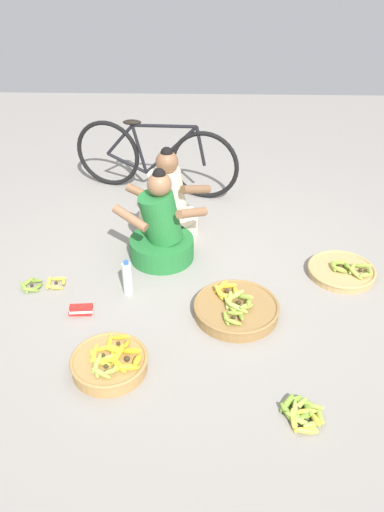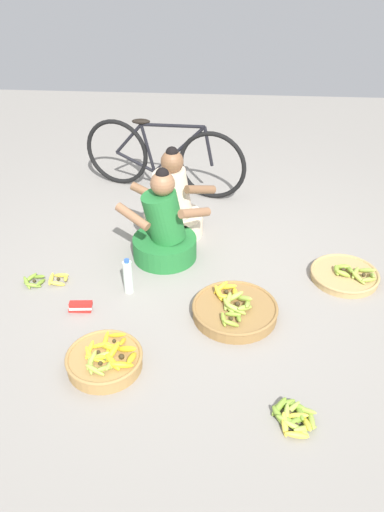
{
  "view_description": "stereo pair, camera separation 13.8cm",
  "coord_description": "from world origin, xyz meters",
  "px_view_note": "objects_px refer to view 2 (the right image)",
  "views": [
    {
      "loc": [
        0.09,
        -3.2,
        2.34
      ],
      "look_at": [
        0.0,
        -0.2,
        0.35
      ],
      "focal_mm": 35.83,
      "sensor_mm": 36.0,
      "label": 1
    },
    {
      "loc": [
        0.22,
        -3.19,
        2.34
      ],
      "look_at": [
        0.0,
        -0.2,
        0.35
      ],
      "focal_mm": 35.83,
      "sensor_mm": 36.0,
      "label": 2
    }
  ],
  "objects_px": {
    "banana_basket_near_bicycle": "(105,360)",
    "loose_bananas_near_vendor": "(45,280)",
    "banana_basket_back_left": "(345,275)",
    "water_bottle": "(128,277)",
    "vendor_woman_behind": "(173,207)",
    "banana_basket_front_left": "(235,310)",
    "loose_bananas_back_center": "(294,417)",
    "vendor_woman_front": "(164,231)",
    "bicycle_leaning": "(163,157)",
    "packet_carton_stack": "(81,307)"
  },
  "relations": [
    {
      "from": "banana_basket_back_left",
      "to": "packet_carton_stack",
      "type": "xyz_separation_m",
      "value": [
        -1.94,
        -0.54,
        0.01
      ]
    },
    {
      "from": "banana_basket_front_left",
      "to": "banana_basket_back_left",
      "type": "bearing_deg",
      "value": 30.75
    },
    {
      "from": "vendor_woman_behind",
      "to": "water_bottle",
      "type": "bearing_deg",
      "value": -105.39
    },
    {
      "from": "banana_basket_near_bicycle",
      "to": "loose_bananas_back_center",
      "type": "height_order",
      "value": "banana_basket_near_bicycle"
    },
    {
      "from": "loose_bananas_near_vendor",
      "to": "banana_basket_back_left",
      "type": "bearing_deg",
      "value": 5.55
    },
    {
      "from": "banana_basket_back_left",
      "to": "loose_bananas_back_center",
      "type": "distance_m",
      "value": 1.48
    },
    {
      "from": "vendor_woman_behind",
      "to": "banana_basket_near_bicycle",
      "type": "distance_m",
      "value": 1.69
    },
    {
      "from": "banana_basket_front_left",
      "to": "loose_bananas_near_vendor",
      "type": "xyz_separation_m",
      "value": [
        -1.45,
        0.28,
        -0.03
      ]
    },
    {
      "from": "banana_basket_back_left",
      "to": "packet_carton_stack",
      "type": "relative_size",
      "value": 2.95
    },
    {
      "from": "banana_basket_back_left",
      "to": "water_bottle",
      "type": "height_order",
      "value": "water_bottle"
    },
    {
      "from": "banana_basket_front_left",
      "to": "loose_bananas_back_center",
      "type": "xyz_separation_m",
      "value": [
        0.33,
        -0.88,
        -0.03
      ]
    },
    {
      "from": "banana_basket_front_left",
      "to": "packet_carton_stack",
      "type": "xyz_separation_m",
      "value": [
        -1.09,
        -0.04,
        -0.01
      ]
    },
    {
      "from": "loose_bananas_back_center",
      "to": "banana_basket_front_left",
      "type": "bearing_deg",
      "value": 110.74
    },
    {
      "from": "banana_basket_front_left",
      "to": "banana_basket_near_bicycle",
      "type": "relative_size",
      "value": 1.26
    },
    {
      "from": "banana_basket_front_left",
      "to": "water_bottle",
      "type": "xyz_separation_m",
      "value": [
        -0.79,
        0.22,
        0.08
      ]
    },
    {
      "from": "loose_bananas_back_center",
      "to": "banana_basket_near_bicycle",
      "type": "bearing_deg",
      "value": 164.0
    },
    {
      "from": "vendor_woman_front",
      "to": "packet_carton_stack",
      "type": "xyz_separation_m",
      "value": [
        -0.51,
        -0.74,
        -0.21
      ]
    },
    {
      "from": "banana_basket_front_left",
      "to": "bicycle_leaning",
      "type": "bearing_deg",
      "value": 110.74
    },
    {
      "from": "vendor_woman_behind",
      "to": "loose_bananas_near_vendor",
      "type": "distance_m",
      "value": 1.25
    },
    {
      "from": "banana_basket_back_left",
      "to": "packet_carton_stack",
      "type": "distance_m",
      "value": 2.01
    },
    {
      "from": "vendor_woman_behind",
      "to": "water_bottle",
      "type": "height_order",
      "value": "vendor_woman_behind"
    },
    {
      "from": "banana_basket_near_bicycle",
      "to": "loose_bananas_near_vendor",
      "type": "relative_size",
      "value": 1.35
    },
    {
      "from": "banana_basket_back_left",
      "to": "loose_bananas_near_vendor",
      "type": "height_order",
      "value": "banana_basket_back_left"
    },
    {
      "from": "loose_bananas_near_vendor",
      "to": "vendor_woman_front",
      "type": "bearing_deg",
      "value": 25.9
    },
    {
      "from": "vendor_woman_front",
      "to": "loose_bananas_near_vendor",
      "type": "height_order",
      "value": "vendor_woman_front"
    },
    {
      "from": "banana_basket_back_left",
      "to": "banana_basket_near_bicycle",
      "type": "xyz_separation_m",
      "value": [
        -1.65,
        -1.06,
        0.02
      ]
    },
    {
      "from": "banana_basket_back_left",
      "to": "banana_basket_near_bicycle",
      "type": "distance_m",
      "value": 1.96
    },
    {
      "from": "vendor_woman_front",
      "to": "loose_bananas_near_vendor",
      "type": "bearing_deg",
      "value": -154.1
    },
    {
      "from": "bicycle_leaning",
      "to": "loose_bananas_back_center",
      "type": "relative_size",
      "value": 6.08
    },
    {
      "from": "banana_basket_front_left",
      "to": "banana_basket_near_bicycle",
      "type": "distance_m",
      "value": 0.97
    },
    {
      "from": "loose_bananas_near_vendor",
      "to": "vendor_woman_behind",
      "type": "bearing_deg",
      "value": 42.37
    },
    {
      "from": "banana_basket_front_left",
      "to": "banana_basket_back_left",
      "type": "xyz_separation_m",
      "value": [
        0.85,
        0.51,
        -0.02
      ]
    },
    {
      "from": "loose_bananas_near_vendor",
      "to": "water_bottle",
      "type": "relative_size",
      "value": 1.23
    },
    {
      "from": "vendor_woman_behind",
      "to": "loose_bananas_near_vendor",
      "type": "bearing_deg",
      "value": -137.63
    },
    {
      "from": "packet_carton_stack",
      "to": "banana_basket_near_bicycle",
      "type": "bearing_deg",
      "value": -60.6
    },
    {
      "from": "vendor_woman_behind",
      "to": "banana_basket_back_left",
      "type": "xyz_separation_m",
      "value": [
        1.4,
        -0.6,
        -0.22
      ]
    },
    {
      "from": "bicycle_leaning",
      "to": "banana_basket_near_bicycle",
      "type": "distance_m",
      "value": 2.52
    },
    {
      "from": "banana_basket_back_left",
      "to": "banana_basket_near_bicycle",
      "type": "bearing_deg",
      "value": -147.27
    },
    {
      "from": "banana_basket_front_left",
      "to": "banana_basket_near_bicycle",
      "type": "bearing_deg",
      "value": -145.25
    },
    {
      "from": "water_bottle",
      "to": "bicycle_leaning",
      "type": "bearing_deg",
      "value": 88.26
    },
    {
      "from": "vendor_woman_behind",
      "to": "banana_basket_front_left",
      "type": "height_order",
      "value": "vendor_woman_behind"
    },
    {
      "from": "banana_basket_near_bicycle",
      "to": "loose_bananas_near_vendor",
      "type": "height_order",
      "value": "banana_basket_near_bicycle"
    },
    {
      "from": "vendor_woman_front",
      "to": "loose_bananas_near_vendor",
      "type": "distance_m",
      "value": 1.0
    },
    {
      "from": "vendor_woman_front",
      "to": "water_bottle",
      "type": "xyz_separation_m",
      "value": [
        -0.21,
        -0.49,
        -0.12
      ]
    },
    {
      "from": "banana_basket_back_left",
      "to": "water_bottle",
      "type": "bearing_deg",
      "value": -170.17
    },
    {
      "from": "bicycle_leaning",
      "to": "banana_basket_back_left",
      "type": "height_order",
      "value": "bicycle_leaning"
    },
    {
      "from": "water_bottle",
      "to": "packet_carton_stack",
      "type": "distance_m",
      "value": 0.41
    },
    {
      "from": "banana_basket_near_bicycle",
      "to": "vendor_woman_behind",
      "type": "bearing_deg",
      "value": 81.39
    },
    {
      "from": "vendor_woman_front",
      "to": "banana_basket_near_bicycle",
      "type": "bearing_deg",
      "value": -99.97
    },
    {
      "from": "vendor_woman_front",
      "to": "banana_basket_back_left",
      "type": "height_order",
      "value": "vendor_woman_front"
    }
  ]
}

